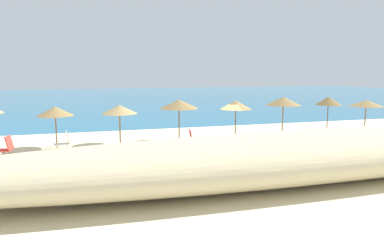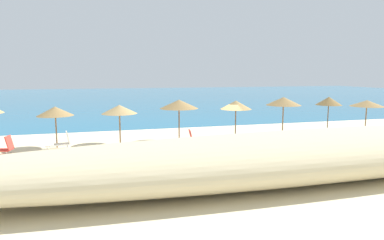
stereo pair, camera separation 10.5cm
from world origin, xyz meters
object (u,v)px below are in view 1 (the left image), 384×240
(beach_umbrella_4, at_px, (236,105))
(beach_umbrella_2, at_px, (119,109))
(lounge_chair_0, at_px, (61,142))
(lounge_chair_1, at_px, (1,148))
(beach_ball, at_px, (34,161))
(beach_umbrella_1, at_px, (55,111))
(lounge_chair_2, at_px, (184,139))
(beach_umbrella_5, at_px, (283,101))
(beach_umbrella_6, at_px, (328,101))
(beach_umbrella_3, at_px, (179,104))
(beach_umbrella_7, at_px, (366,103))

(beach_umbrella_4, bearing_deg, beach_umbrella_2, 177.85)
(lounge_chair_0, xyz_separation_m, lounge_chair_1, (-3.12, -0.81, 0.01))
(beach_ball, bearing_deg, beach_umbrella_1, 79.78)
(lounge_chair_2, bearing_deg, beach_umbrella_4, -68.05)
(beach_umbrella_5, bearing_deg, lounge_chair_1, -176.28)
(beach_umbrella_6, bearing_deg, beach_umbrella_3, 178.87)
(beach_umbrella_5, xyz_separation_m, lounge_chair_2, (-8.07, -1.30, -2.22))
(lounge_chair_0, bearing_deg, beach_umbrella_3, -95.50)
(beach_umbrella_3, height_order, lounge_chair_1, beach_umbrella_3)
(beach_umbrella_4, bearing_deg, beach_umbrella_6, -0.13)
(beach_umbrella_2, height_order, lounge_chair_0, beach_umbrella_2)
(beach_umbrella_1, bearing_deg, beach_umbrella_2, 0.97)
(lounge_chair_1, bearing_deg, beach_umbrella_4, -74.79)
(beach_umbrella_6, xyz_separation_m, lounge_chair_0, (-19.67, -0.23, -2.14))
(lounge_chair_2, relative_size, beach_ball, 4.91)
(lounge_chair_1, xyz_separation_m, lounge_chair_2, (10.88, -0.07, -0.04))
(beach_umbrella_1, height_order, lounge_chair_0, beach_umbrella_1)
(beach_umbrella_1, distance_m, beach_ball, 4.47)
(beach_umbrella_5, distance_m, lounge_chair_1, 19.11)
(beach_umbrella_3, distance_m, beach_umbrella_5, 8.09)
(beach_umbrella_2, height_order, beach_umbrella_4, beach_umbrella_4)
(beach_umbrella_3, height_order, beach_umbrella_4, beach_umbrella_3)
(beach_umbrella_2, bearing_deg, lounge_chair_2, -19.37)
(beach_umbrella_7, height_order, lounge_chair_2, beach_umbrella_7)
(beach_umbrella_6, bearing_deg, beach_umbrella_1, 179.26)
(beach_umbrella_3, height_order, lounge_chair_2, beach_umbrella_3)
(beach_umbrella_3, relative_size, beach_ball, 9.53)
(beach_umbrella_5, xyz_separation_m, beach_umbrella_6, (3.85, -0.20, -0.06))
(lounge_chair_1, relative_size, beach_ball, 5.39)
(beach_umbrella_3, relative_size, beach_umbrella_6, 1.00)
(beach_umbrella_5, relative_size, beach_ball, 9.64)
(beach_umbrella_3, xyz_separation_m, lounge_chair_0, (-7.73, -0.46, -2.16))
(beach_umbrella_4, relative_size, beach_umbrella_7, 1.03)
(beach_umbrella_5, distance_m, beach_ball, 17.39)
(beach_umbrella_7, bearing_deg, lounge_chair_1, -176.71)
(beach_umbrella_2, height_order, beach_umbrella_7, beach_umbrella_2)
(beach_umbrella_1, distance_m, lounge_chair_1, 3.65)
(beach_umbrella_7, xyz_separation_m, lounge_chair_2, (-16.03, -1.62, -1.84))
(beach_umbrella_3, relative_size, beach_umbrella_4, 1.05)
(beach_umbrella_5, distance_m, lounge_chair_2, 8.47)
(beach_umbrella_4, xyz_separation_m, beach_umbrella_7, (11.91, 0.49, -0.21))
(beach_umbrella_1, height_order, beach_ball, beach_umbrella_1)
(lounge_chair_0, height_order, lounge_chair_2, lounge_chair_0)
(beach_umbrella_5, bearing_deg, beach_umbrella_4, -177.39)
(beach_umbrella_5, relative_size, lounge_chair_2, 1.96)
(beach_umbrella_6, bearing_deg, lounge_chair_2, -174.70)
(lounge_chair_2, xyz_separation_m, beach_ball, (-8.73, -2.47, -0.24))
(beach_umbrella_5, bearing_deg, lounge_chair_0, -178.46)
(beach_umbrella_4, height_order, lounge_chair_1, beach_umbrella_4)
(beach_umbrella_6, xyz_separation_m, beach_ball, (-20.64, -3.58, -2.41))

